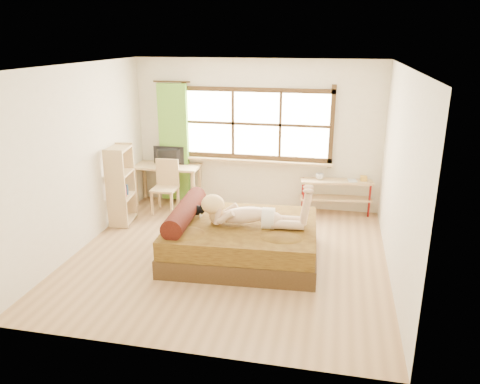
% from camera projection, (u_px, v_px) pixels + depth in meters
% --- Properties ---
extents(floor, '(4.50, 4.50, 0.00)m').
position_uv_depth(floor, '(229.00, 256.00, 6.86)').
color(floor, '#9E754C').
rests_on(floor, ground).
extents(ceiling, '(4.50, 4.50, 0.00)m').
position_uv_depth(ceiling, '(227.00, 66.00, 6.00)').
color(ceiling, white).
rests_on(ceiling, wall_back).
extents(wall_back, '(4.50, 0.00, 4.50)m').
position_uv_depth(wall_back, '(256.00, 135.00, 8.52)').
color(wall_back, silver).
rests_on(wall_back, floor).
extents(wall_front, '(4.50, 0.00, 4.50)m').
position_uv_depth(wall_front, '(173.00, 230.00, 4.34)').
color(wall_front, silver).
rests_on(wall_front, floor).
extents(wall_left, '(0.00, 4.50, 4.50)m').
position_uv_depth(wall_left, '(79.00, 159.00, 6.87)').
color(wall_left, silver).
rests_on(wall_left, floor).
extents(wall_right, '(0.00, 4.50, 4.50)m').
position_uv_depth(wall_right, '(399.00, 177.00, 5.99)').
color(wall_right, silver).
rests_on(wall_right, floor).
extents(window, '(2.80, 0.16, 1.46)m').
position_uv_depth(window, '(256.00, 126.00, 8.44)').
color(window, '#FFEDBF').
rests_on(window, wall_back).
extents(curtain, '(0.55, 0.10, 2.20)m').
position_uv_depth(curtain, '(174.00, 143.00, 8.77)').
color(curtain, '#509B2A').
rests_on(curtain, wall_back).
extents(bed, '(2.22, 1.82, 0.81)m').
position_uv_depth(bed, '(238.00, 239.00, 6.74)').
color(bed, black).
rests_on(bed, floor).
extents(woman, '(1.51, 0.51, 0.64)m').
position_uv_depth(woman, '(252.00, 204.00, 6.48)').
color(woman, '#D4AC89').
rests_on(woman, bed).
extents(kitten, '(0.33, 0.15, 0.26)m').
position_uv_depth(kitten, '(195.00, 209.00, 6.85)').
color(kitten, black).
rests_on(kitten, bed).
extents(desk, '(1.23, 0.58, 0.76)m').
position_uv_depth(desk, '(168.00, 171.00, 8.78)').
color(desk, tan).
rests_on(desk, floor).
extents(monitor, '(0.59, 0.09, 0.34)m').
position_uv_depth(monitor, '(168.00, 156.00, 8.74)').
color(monitor, black).
rests_on(monitor, desk).
extents(chair, '(0.43, 0.43, 0.95)m').
position_uv_depth(chair, '(166.00, 183.00, 8.47)').
color(chair, tan).
rests_on(chair, floor).
extents(pipe_shelf, '(1.30, 0.50, 0.72)m').
position_uv_depth(pipe_shelf, '(337.00, 189.00, 8.34)').
color(pipe_shelf, tan).
rests_on(pipe_shelf, floor).
extents(cup, '(0.15, 0.15, 0.11)m').
position_uv_depth(cup, '(320.00, 176.00, 8.33)').
color(cup, gray).
rests_on(cup, pipe_shelf).
extents(book, '(0.18, 0.22, 0.02)m').
position_uv_depth(book, '(348.00, 181.00, 8.25)').
color(book, gray).
rests_on(book, pipe_shelf).
extents(bookshelf, '(0.40, 0.62, 1.33)m').
position_uv_depth(bookshelf, '(121.00, 185.00, 7.88)').
color(bookshelf, tan).
rests_on(bookshelf, floor).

